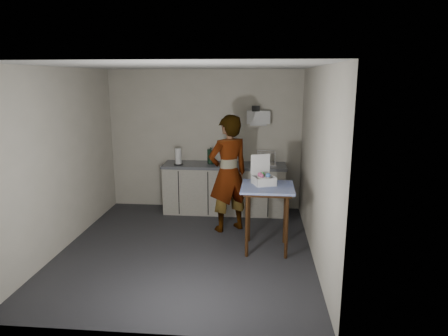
# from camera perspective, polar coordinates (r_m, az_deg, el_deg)

# --- Properties ---
(ground) EXTENTS (4.00, 4.00, 0.00)m
(ground) POSITION_cam_1_polar(r_m,az_deg,el_deg) (5.99, -5.29, -11.40)
(ground) COLOR #25252A
(ground) RESTS_ON ground
(wall_back) EXTENTS (3.60, 0.02, 2.60)m
(wall_back) POSITION_cam_1_polar(r_m,az_deg,el_deg) (7.52, -2.78, 3.98)
(wall_back) COLOR beige
(wall_back) RESTS_ON ground
(wall_right) EXTENTS (0.02, 4.00, 2.60)m
(wall_right) POSITION_cam_1_polar(r_m,az_deg,el_deg) (5.55, 12.93, 0.48)
(wall_right) COLOR beige
(wall_right) RESTS_ON ground
(wall_left) EXTENTS (0.02, 4.00, 2.60)m
(wall_left) POSITION_cam_1_polar(r_m,az_deg,el_deg) (6.17, -22.12, 1.09)
(wall_left) COLOR beige
(wall_left) RESTS_ON ground
(ceiling) EXTENTS (3.60, 4.00, 0.01)m
(ceiling) POSITION_cam_1_polar(r_m,az_deg,el_deg) (5.47, -5.86, 14.23)
(ceiling) COLOR silver
(ceiling) RESTS_ON wall_back
(kitchen_counter) EXTENTS (2.24, 0.62, 0.91)m
(kitchen_counter) POSITION_cam_1_polar(r_m,az_deg,el_deg) (7.38, 0.07, -3.12)
(kitchen_counter) COLOR black
(kitchen_counter) RESTS_ON ground
(wall_shelf) EXTENTS (0.42, 0.18, 0.37)m
(wall_shelf) POSITION_cam_1_polar(r_m,az_deg,el_deg) (7.33, 4.94, 7.23)
(wall_shelf) COLOR white
(wall_shelf) RESTS_ON ground
(side_table) EXTENTS (0.75, 0.75, 0.96)m
(side_table) POSITION_cam_1_polar(r_m,az_deg,el_deg) (5.70, 6.21, -3.76)
(side_table) COLOR #391A0D
(side_table) RESTS_ON ground
(standing_man) EXTENTS (0.83, 0.76, 1.89)m
(standing_man) POSITION_cam_1_polar(r_m,az_deg,el_deg) (6.39, 0.63, -0.83)
(standing_man) COLOR #B2A593
(standing_man) RESTS_ON ground
(soap_bottle) EXTENTS (0.15, 0.15, 0.30)m
(soap_bottle) POSITION_cam_1_polar(r_m,az_deg,el_deg) (7.26, -1.90, 1.76)
(soap_bottle) COLOR black
(soap_bottle) RESTS_ON kitchen_counter
(soda_can) EXTENTS (0.07, 0.07, 0.13)m
(soda_can) POSITION_cam_1_polar(r_m,az_deg,el_deg) (7.27, -0.22, 1.10)
(soda_can) COLOR red
(soda_can) RESTS_ON kitchen_counter
(dark_bottle) EXTENTS (0.08, 0.08, 0.26)m
(dark_bottle) POSITION_cam_1_polar(r_m,az_deg,el_deg) (7.33, -2.10, 1.71)
(dark_bottle) COLOR black
(dark_bottle) RESTS_ON kitchen_counter
(paper_towel) EXTENTS (0.17, 0.17, 0.30)m
(paper_towel) POSITION_cam_1_polar(r_m,az_deg,el_deg) (7.25, -6.55, 1.58)
(paper_towel) COLOR black
(paper_towel) RESTS_ON kitchen_counter
(dish_rack) EXTENTS (0.35, 0.26, 0.25)m
(dish_rack) POSITION_cam_1_polar(r_m,az_deg,el_deg) (7.26, 5.99, 0.92)
(dish_rack) COLOR white
(dish_rack) RESTS_ON kitchen_counter
(bakery_box) EXTENTS (0.38, 0.39, 0.41)m
(bakery_box) POSITION_cam_1_polar(r_m,az_deg,el_deg) (5.74, 5.62, -1.41)
(bakery_box) COLOR white
(bakery_box) RESTS_ON side_table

